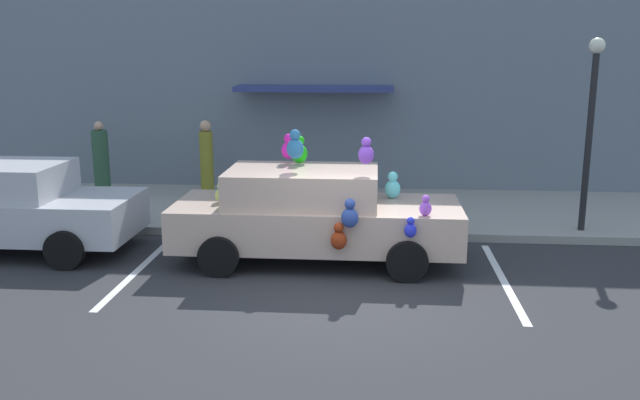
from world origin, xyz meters
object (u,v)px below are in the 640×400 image
object	(u,v)px
teddy_bear_on_sidewalk	(238,208)
pedestrian_walking_past	(101,162)
plush_covered_car	(314,214)
parked_sedan_behind	(10,207)
pedestrian_near_shopfront	(207,160)
street_lamp_post	(591,113)

from	to	relation	value
teddy_bear_on_sidewalk	pedestrian_walking_past	size ratio (longest dim) A/B	0.38
plush_covered_car	teddy_bear_on_sidewalk	size ratio (longest dim) A/B	7.21
plush_covered_car	parked_sedan_behind	bearing A→B (deg)	178.53
teddy_bear_on_sidewalk	pedestrian_walking_past	bearing A→B (deg)	148.69
plush_covered_car	pedestrian_near_shopfront	bearing A→B (deg)	124.43
teddy_bear_on_sidewalk	pedestrian_walking_past	xyz separation A→B (m)	(-3.58, 2.18, 0.48)
teddy_bear_on_sidewalk	pedestrian_near_shopfront	size ratio (longest dim) A/B	0.37
plush_covered_car	parked_sedan_behind	xyz separation A→B (m)	(-5.27, 0.13, -0.02)
pedestrian_near_shopfront	pedestrian_walking_past	bearing A→B (deg)	-176.38
parked_sedan_behind	plush_covered_car	bearing A→B (deg)	-1.47
parked_sedan_behind	pedestrian_near_shopfront	size ratio (longest dim) A/B	2.43
plush_covered_car	parked_sedan_behind	distance (m)	5.28
teddy_bear_on_sidewalk	pedestrian_walking_past	distance (m)	4.21
plush_covered_car	pedestrian_walking_past	size ratio (longest dim) A/B	2.75
pedestrian_walking_past	parked_sedan_behind	bearing A→B (deg)	-90.97
pedestrian_near_shopfront	plush_covered_car	bearing A→B (deg)	-55.57
parked_sedan_behind	teddy_bear_on_sidewalk	size ratio (longest dim) A/B	6.48
plush_covered_car	teddy_bear_on_sidewalk	bearing A→B (deg)	132.74
teddy_bear_on_sidewalk	street_lamp_post	bearing A→B (deg)	0.28
street_lamp_post	pedestrian_near_shopfront	xyz separation A→B (m)	(-7.66, 2.30, -1.34)
plush_covered_car	street_lamp_post	world-z (taller)	street_lamp_post
pedestrian_near_shopfront	street_lamp_post	bearing A→B (deg)	-16.69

